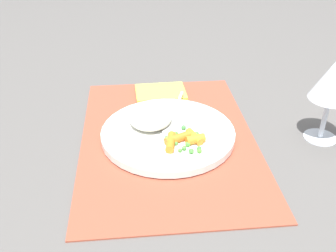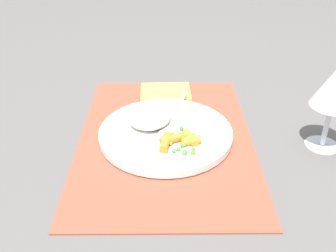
{
  "view_description": "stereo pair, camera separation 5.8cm",
  "coord_description": "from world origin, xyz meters",
  "px_view_note": "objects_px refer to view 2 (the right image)",
  "views": [
    {
      "loc": [
        0.65,
        -0.06,
        0.44
      ],
      "look_at": [
        0.0,
        0.0,
        0.03
      ],
      "focal_mm": 41.95,
      "sensor_mm": 36.0,
      "label": 1
    },
    {
      "loc": [
        0.66,
        -0.0,
        0.44
      ],
      "look_at": [
        0.0,
        0.0,
        0.03
      ],
      "focal_mm": 41.95,
      "sensor_mm": 36.0,
      "label": 2
    }
  ],
  "objects_px": {
    "fork": "(174,119)",
    "plate": "(168,133)",
    "carrot_portion": "(181,140)",
    "rice_mound": "(151,117)",
    "napkin": "(166,92)"
  },
  "relations": [
    {
      "from": "fork",
      "to": "plate",
      "type": "bearing_deg",
      "value": -17.23
    },
    {
      "from": "plate",
      "to": "fork",
      "type": "relative_size",
      "value": 1.36
    },
    {
      "from": "carrot_portion",
      "to": "fork",
      "type": "bearing_deg",
      "value": -171.98
    },
    {
      "from": "carrot_portion",
      "to": "rice_mound",
      "type": "bearing_deg",
      "value": -142.27
    },
    {
      "from": "plate",
      "to": "napkin",
      "type": "bearing_deg",
      "value": -179.12
    },
    {
      "from": "fork",
      "to": "napkin",
      "type": "bearing_deg",
      "value": -174.41
    },
    {
      "from": "plate",
      "to": "napkin",
      "type": "relative_size",
      "value": 2.25
    },
    {
      "from": "rice_mound",
      "to": "carrot_portion",
      "type": "distance_m",
      "value": 0.09
    },
    {
      "from": "carrot_portion",
      "to": "napkin",
      "type": "distance_m",
      "value": 0.24
    },
    {
      "from": "napkin",
      "to": "carrot_portion",
      "type": "bearing_deg",
      "value": 6.47
    },
    {
      "from": "plate",
      "to": "napkin",
      "type": "distance_m",
      "value": 0.19
    },
    {
      "from": "plate",
      "to": "rice_mound",
      "type": "distance_m",
      "value": 0.05
    },
    {
      "from": "plate",
      "to": "carrot_portion",
      "type": "distance_m",
      "value": 0.05
    },
    {
      "from": "rice_mound",
      "to": "carrot_portion",
      "type": "bearing_deg",
      "value": 37.73
    },
    {
      "from": "rice_mound",
      "to": "fork",
      "type": "bearing_deg",
      "value": 102.47
    }
  ]
}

